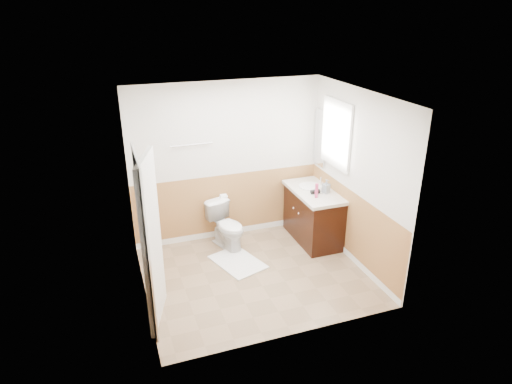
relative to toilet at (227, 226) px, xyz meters
name	(u,v)px	position (x,y,z in m)	size (l,w,h in m)	color
floor	(255,275)	(0.14, -0.91, -0.35)	(3.00, 3.00, 0.00)	#8C7051
ceiling	(255,96)	(0.14, -0.91, 2.15)	(3.00, 3.00, 0.00)	white
wall_back	(227,162)	(0.14, 0.39, 0.90)	(3.00, 3.00, 0.00)	silver
wall_front	(296,239)	(0.14, -2.21, 0.90)	(3.00, 3.00, 0.00)	silver
wall_left	(137,209)	(-1.36, -0.91, 0.90)	(3.00, 3.00, 0.00)	silver
wall_right	(356,179)	(1.64, -0.91, 0.90)	(3.00, 3.00, 0.00)	silver
wainscot_back	(229,206)	(0.14, 0.37, 0.15)	(3.00, 3.00, 0.00)	#AC7644
wainscot_front	(294,298)	(0.14, -2.20, 0.15)	(3.00, 3.00, 0.00)	#AC7644
wainscot_left	(144,263)	(-1.35, -0.91, 0.15)	(2.60, 2.60, 0.00)	#AC7644
wainscot_right	(351,227)	(1.62, -0.91, 0.15)	(2.60, 2.60, 0.00)	#AC7644
toilet	(227,226)	(0.00, 0.00, 0.00)	(0.39, 0.69, 0.70)	white
bath_mat	(238,262)	(0.00, -0.52, -0.34)	(0.55, 0.80, 0.02)	white
vanity_cabinet	(313,217)	(1.35, -0.24, 0.05)	(0.55, 1.10, 0.80)	black
vanity_knob_left	(299,213)	(1.05, -0.34, 0.20)	(0.03, 0.03, 0.03)	silver
vanity_knob_right	(294,208)	(1.05, -0.14, 0.20)	(0.03, 0.03, 0.03)	silver
countertop	(314,192)	(1.34, -0.24, 0.47)	(0.60, 1.15, 0.05)	beige
sink_basin	(310,186)	(1.35, -0.09, 0.51)	(0.36, 0.36, 0.02)	white
faucet	(321,181)	(1.53, -0.09, 0.57)	(0.02, 0.02, 0.14)	silver
lotion_bottle	(317,191)	(1.25, -0.49, 0.61)	(0.05, 0.05, 0.22)	#BF3161
soap_dispenser	(326,186)	(1.47, -0.37, 0.60)	(0.10, 0.10, 0.21)	gray
hair_dryer_body	(315,192)	(1.30, -0.36, 0.53)	(0.07, 0.07, 0.14)	black
hair_dryer_handle	(313,193)	(1.27, -0.33, 0.50)	(0.03, 0.03, 0.07)	black
mirror_panel	(320,138)	(1.61, 0.19, 1.20)	(0.02, 0.35, 0.90)	silver
window_frame	(336,134)	(1.61, -0.33, 1.40)	(0.04, 0.80, 1.00)	white
window_glass	(337,134)	(1.62, -0.33, 1.40)	(0.01, 0.70, 0.90)	white
door	(152,242)	(-1.26, -1.36, 0.67)	(0.05, 0.80, 2.04)	white
door_frame	(145,243)	(-1.34, -1.36, 0.68)	(0.02, 0.92, 2.10)	white
door_knob	(154,234)	(-1.20, -1.03, 0.60)	(0.06, 0.06, 0.06)	silver
towel_bar	(192,145)	(-0.41, 0.33, 1.25)	(0.02, 0.02, 0.62)	silver
tp_holder_bar	(223,197)	(0.04, 0.31, 0.35)	(0.02, 0.02, 0.14)	silver
tp_roll	(223,197)	(0.04, 0.31, 0.35)	(0.11, 0.11, 0.10)	white
tp_sheet	(224,204)	(0.04, 0.31, 0.24)	(0.10, 0.01, 0.16)	white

